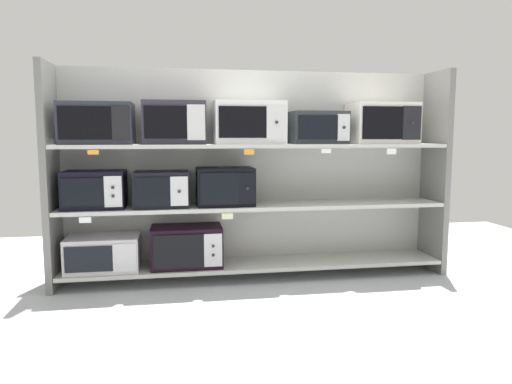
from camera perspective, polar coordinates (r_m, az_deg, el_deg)
name	(u,v)px	position (r m, az deg, el deg)	size (l,w,h in m)	color
ground	(283,326)	(3.05, 3.23, -15.90)	(7.09, 6.00, 0.02)	#B2B7BC
back_panel	(252,173)	(4.03, -0.53, 2.38)	(3.29, 0.04, 1.71)	#B2B2AD
upright_left	(51,177)	(3.88, -23.64, 1.63)	(0.05, 0.41, 1.71)	slate
upright_right	(435,172)	(4.36, 20.90, 2.26)	(0.05, 0.41, 1.71)	slate
shelf_0	(256,264)	(3.94, 0.00, -8.75)	(3.09, 0.41, 0.03)	beige
microwave_0	(104,253)	(3.89, -17.98, -7.03)	(0.55, 0.38, 0.27)	#BBB3BA
microwave_1	(187,246)	(3.84, -8.39, -6.52)	(0.56, 0.36, 0.32)	black
shelf_1	(256,206)	(3.84, 0.00, -1.70)	(3.09, 0.41, 0.03)	beige
microwave_2	(95,190)	(3.82, -18.95, 0.28)	(0.46, 0.34, 0.29)	black
microwave_3	(162,189)	(3.77, -11.38, 0.36)	(0.42, 0.36, 0.28)	black
microwave_4	(225,186)	(3.78, -3.77, 0.68)	(0.45, 0.35, 0.30)	black
price_tag_0	(85,220)	(3.65, -20.00, -3.21)	(0.09, 0.00, 0.04)	white
price_tag_1	(227,216)	(3.61, -3.48, -2.96)	(0.09, 0.00, 0.05)	beige
shelf_2	(256,146)	(3.80, 0.00, 5.61)	(3.09, 0.41, 0.03)	beige
microwave_5	(97,124)	(3.79, -18.68, 7.87)	(0.53, 0.36, 0.32)	#2A2C37
microwave_6	(174,123)	(3.74, -9.88, 8.26)	(0.48, 0.34, 0.33)	#2D2936
microwave_7	(249,123)	(3.79, -0.88, 8.39)	(0.56, 0.36, 0.34)	white
microwave_8	(318,128)	(3.91, 7.48, 7.73)	(0.45, 0.34, 0.26)	#292F32
microwave_9	(382,123)	(4.11, 15.02, 8.03)	(0.53, 0.38, 0.34)	silver
price_tag_2	(93,152)	(3.59, -19.13, 4.58)	(0.08, 0.00, 0.03)	orange
price_tag_3	(249,152)	(3.58, -0.84, 4.89)	(0.08, 0.00, 0.04)	orange
price_tag_4	(326,151)	(3.72, 8.52, 4.94)	(0.08, 0.00, 0.03)	white
price_tag_5	(392,151)	(3.92, 16.12, 4.75)	(0.08, 0.00, 0.05)	white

